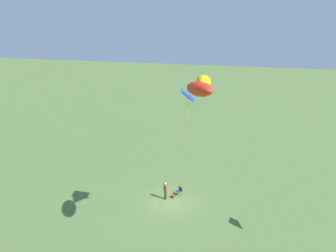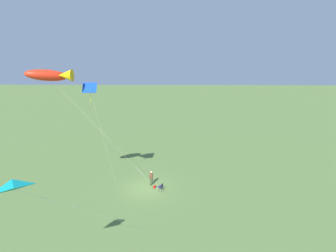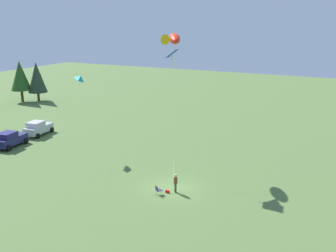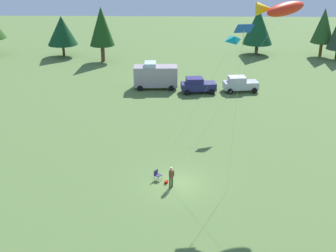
% 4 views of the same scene
% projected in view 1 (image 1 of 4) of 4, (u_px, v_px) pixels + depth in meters
% --- Properties ---
extents(ground_plane, '(160.00, 160.00, 0.00)m').
position_uv_depth(ground_plane, '(171.00, 202.00, 37.25)').
color(ground_plane, '#547139').
extents(person_kite_flyer, '(0.50, 0.48, 1.74)m').
position_uv_depth(person_kite_flyer, '(165.00, 189.00, 37.49)').
color(person_kite_flyer, '#364A2D').
rests_on(person_kite_flyer, ground).
extents(folding_chair, '(0.67, 0.67, 0.82)m').
position_uv_depth(folding_chair, '(180.00, 190.00, 38.47)').
color(folding_chair, '#2B254F').
rests_on(folding_chair, ground).
extents(backpack_on_grass, '(0.30, 0.37, 0.22)m').
position_uv_depth(backpack_on_grass, '(172.00, 197.00, 38.01)').
color(backpack_on_grass, '#BC0F0B').
rests_on(backpack_on_grass, ground).
extents(kite_large_fish, '(10.48, 5.48, 13.59)m').
position_uv_depth(kite_large_fish, '(200.00, 88.00, 25.50)').
color(kite_large_fish, red).
rests_on(kite_large_fish, ground).
extents(kite_diamond_blue, '(1.72, 4.07, 12.05)m').
position_uv_depth(kite_diamond_blue, '(187.00, 98.00, 28.82)').
color(kite_diamond_blue, blue).
rests_on(kite_diamond_blue, ground).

